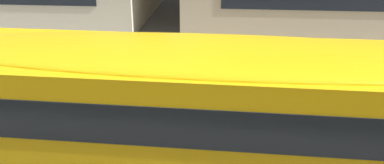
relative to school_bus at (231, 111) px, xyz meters
name	(u,v)px	position (x,y,z in m)	size (l,w,h in m)	color
ground_plane	(63,142)	(-3.87, 1.58, -1.77)	(400.00, 400.00, 0.00)	#54514F
sidewalk_far	(132,49)	(-3.87, 8.86, -1.76)	(120.00, 3.00, 0.01)	gray
lane_centreline	(63,142)	(-3.87, 1.58, -1.76)	(110.00, 0.16, 0.01)	silver
school_bus	(231,111)	(0.00, 0.00, 0.00)	(13.36, 3.39, 2.97)	yellow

